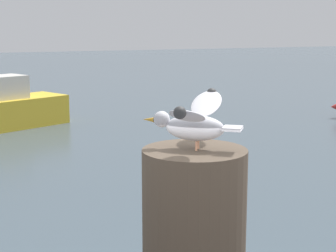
% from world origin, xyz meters
% --- Properties ---
extents(seagull, '(0.46, 0.52, 0.21)m').
position_xyz_m(seagull, '(-0.39, -0.26, 2.52)').
color(seagull, tan).
rests_on(seagull, mooring_post).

